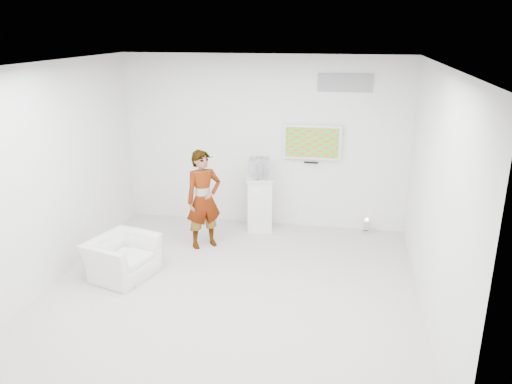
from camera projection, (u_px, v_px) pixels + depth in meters
The scene contains 10 objects.
room at pixel (231, 185), 6.37m from camera, with size 5.01×5.01×3.00m.
tv at pixel (312, 142), 8.50m from camera, with size 1.00×0.08×0.60m, color silver.
logo_decal at pixel (345, 83), 8.13m from camera, with size 0.90×0.02×0.30m, color gray.
person at pixel (204, 199), 7.95m from camera, with size 0.59×0.38×1.60m, color silver.
armchair at pixel (122, 258), 7.11m from camera, with size 0.89×0.78×0.58m, color silver.
pedestal at pixel (259, 204), 8.72m from camera, with size 0.46×0.46×0.95m, color silver.
floor_uplight at pixel (366, 226), 8.67m from camera, with size 0.16×0.16×0.25m, color silver.
vitrine at pixel (259, 168), 8.52m from camera, with size 0.34×0.34×0.34m, color silver.
console at pixel (259, 171), 8.54m from camera, with size 0.05×0.17×0.24m, color silver.
wii_remote at pixel (213, 157), 7.98m from camera, with size 0.04×0.14×0.04m, color silver.
Camera 1 is at (1.43, -5.92, 3.42)m, focal length 35.00 mm.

